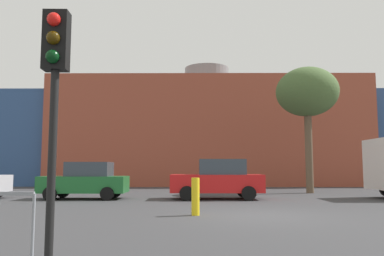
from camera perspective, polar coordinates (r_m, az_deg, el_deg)
ground_plane at (r=11.91m, az=9.88°, el=-12.57°), size 200.00×200.00×0.00m
building_backdrop at (r=34.95m, az=2.22°, el=-1.38°), size 37.44×12.83×10.46m
parked_car_1 at (r=18.33m, az=-15.38°, el=-7.47°), size 3.83×1.88×1.66m
parked_car_2 at (r=17.68m, az=3.84°, el=-7.53°), size 4.12×2.02×1.79m
traffic_light_near_left at (r=6.09m, az=-19.58°, el=7.24°), size 0.37×0.36×3.74m
bare_tree_0 at (r=23.13m, az=16.58°, el=4.95°), size 3.52×3.52×7.13m
bollard_yellow_0 at (r=11.70m, az=0.51°, el=-10.05°), size 0.24×0.24×1.11m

